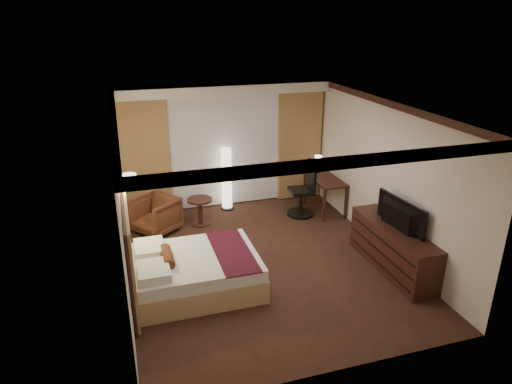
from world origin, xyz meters
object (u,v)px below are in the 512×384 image
object	(u,v)px
bed	(197,272)
desk	(324,195)
floor_lamp	(227,179)
office_chair	(301,189)
side_table	(200,212)
armchair	(156,213)
television	(396,210)
dresser	(393,248)

from	to	relation	value
bed	desk	distance (m)	3.86
floor_lamp	office_chair	bearing A→B (deg)	-28.90
bed	side_table	size ratio (longest dim) A/B	3.41
armchair	desk	world-z (taller)	armchair
floor_lamp	office_chair	world-z (taller)	floor_lamp
bed	television	world-z (taller)	television
bed	dresser	distance (m)	3.26
television	desk	bearing A→B (deg)	-5.12
bed	armchair	size ratio (longest dim) A/B	2.45
floor_lamp	dresser	world-z (taller)	floor_lamp
desk	side_table	bearing A→B (deg)	177.79
desk	office_chair	bearing A→B (deg)	-175.01
bed	desk	size ratio (longest dim) A/B	1.69
floor_lamp	television	xyz separation A→B (m)	(2.01, -3.29, 0.40)
desk	television	xyz separation A→B (m)	(0.02, -2.56, 0.72)
floor_lamp	bed	bearing A→B (deg)	-112.30
armchair	television	xyz separation A→B (m)	(3.62, -2.59, 0.70)
dresser	side_table	bearing A→B (deg)	136.00
side_table	dresser	size ratio (longest dim) A/B	0.28
desk	television	bearing A→B (deg)	-89.55
side_table	office_chair	bearing A→B (deg)	-4.14
office_chair	television	distance (m)	2.63
bed	desk	world-z (taller)	desk
television	bed	bearing A→B (deg)	77.56
side_table	desk	xyz separation A→B (m)	(2.71, -0.10, 0.10)
side_table	desk	size ratio (longest dim) A/B	0.49
desk	office_chair	world-z (taller)	office_chair
armchair	floor_lamp	world-z (taller)	floor_lamp
dresser	floor_lamp	bearing A→B (deg)	121.81
bed	dresser	size ratio (longest dim) A/B	0.97
dresser	television	size ratio (longest dim) A/B	1.75
desk	dresser	bearing A→B (deg)	-88.88
bed	armchair	distance (m)	2.24
side_table	office_chair	distance (m)	2.16
dresser	office_chair	bearing A→B (deg)	103.94
floor_lamp	armchair	bearing A→B (deg)	-156.29
office_chair	television	bearing A→B (deg)	-72.33
armchair	office_chair	distance (m)	3.03
armchair	dresser	world-z (taller)	armchair
floor_lamp	dresser	xyz separation A→B (m)	(2.04, -3.29, -0.31)
armchair	side_table	distance (m)	0.90
floor_lamp	television	distance (m)	3.88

